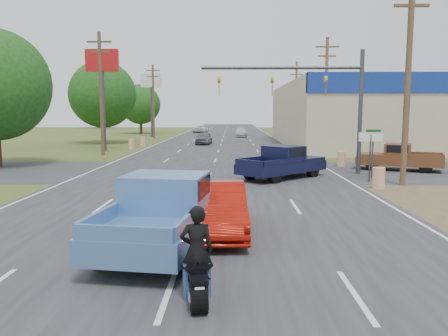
{
  "coord_description": "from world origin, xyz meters",
  "views": [
    {
      "loc": [
        1.23,
        -8.0,
        3.48
      ],
      "look_at": [
        0.92,
        9.3,
        1.3
      ],
      "focal_mm": 35.0,
      "sensor_mm": 36.0,
      "label": 1
    }
  ],
  "objects_px": {
    "navy_pickup": "(284,162)",
    "brown_pickup": "(397,157)",
    "distant_car_grey": "(204,138)",
    "rider": "(197,256)",
    "blue_pickup": "(167,210)",
    "motorcycle": "(197,279)",
    "distant_car_silver": "(241,132)",
    "distant_car_white": "(201,129)",
    "red_convertible": "(219,209)"
  },
  "relations": [
    {
      "from": "distant_car_grey",
      "to": "rider",
      "type": "bearing_deg",
      "value": -83.58
    },
    {
      "from": "rider",
      "to": "distant_car_white",
      "type": "height_order",
      "value": "rider"
    },
    {
      "from": "navy_pickup",
      "to": "motorcycle",
      "type": "bearing_deg",
      "value": -56.42
    },
    {
      "from": "blue_pickup",
      "to": "red_convertible",
      "type": "bearing_deg",
      "value": 50.3
    },
    {
      "from": "navy_pickup",
      "to": "distant_car_grey",
      "type": "xyz_separation_m",
      "value": [
        -5.91,
        25.37,
        -0.19
      ]
    },
    {
      "from": "distant_car_silver",
      "to": "distant_car_white",
      "type": "bearing_deg",
      "value": 116.54
    },
    {
      "from": "distant_car_silver",
      "to": "brown_pickup",
      "type": "bearing_deg",
      "value": -77.32
    },
    {
      "from": "blue_pickup",
      "to": "distant_car_white",
      "type": "height_order",
      "value": "blue_pickup"
    },
    {
      "from": "red_convertible",
      "to": "brown_pickup",
      "type": "bearing_deg",
      "value": 51.19
    },
    {
      "from": "brown_pickup",
      "to": "distant_car_silver",
      "type": "xyz_separation_m",
      "value": [
        -8.73,
        37.49,
        -0.17
      ]
    },
    {
      "from": "distant_car_white",
      "to": "brown_pickup",
      "type": "bearing_deg",
      "value": 113.12
    },
    {
      "from": "rider",
      "to": "distant_car_white",
      "type": "bearing_deg",
      "value": -94.32
    },
    {
      "from": "distant_car_silver",
      "to": "red_convertible",
      "type": "bearing_deg",
      "value": -92.35
    },
    {
      "from": "distant_car_white",
      "to": "distant_car_grey",
      "type": "bearing_deg",
      "value": 100.86
    },
    {
      "from": "navy_pickup",
      "to": "distant_car_silver",
      "type": "height_order",
      "value": "navy_pickup"
    },
    {
      "from": "distant_car_white",
      "to": "distant_car_silver",
      "type": "bearing_deg",
      "value": 123.06
    },
    {
      "from": "red_convertible",
      "to": "brown_pickup",
      "type": "distance_m",
      "value": 17.7
    },
    {
      "from": "red_convertible",
      "to": "distant_car_white",
      "type": "bearing_deg",
      "value": 91.97
    },
    {
      "from": "brown_pickup",
      "to": "distant_car_silver",
      "type": "distance_m",
      "value": 38.5
    },
    {
      "from": "rider",
      "to": "blue_pickup",
      "type": "xyz_separation_m",
      "value": [
        -1.06,
        3.4,
        0.11
      ]
    },
    {
      "from": "rider",
      "to": "distant_car_grey",
      "type": "distance_m",
      "value": 40.95
    },
    {
      "from": "rider",
      "to": "distant_car_grey",
      "type": "xyz_separation_m",
      "value": [
        -2.47,
        40.88,
        -0.17
      ]
    },
    {
      "from": "distant_car_grey",
      "to": "blue_pickup",
      "type": "bearing_deg",
      "value": -84.89
    },
    {
      "from": "blue_pickup",
      "to": "distant_car_white",
      "type": "bearing_deg",
      "value": 101.39
    },
    {
      "from": "red_convertible",
      "to": "navy_pickup",
      "type": "bearing_deg",
      "value": 71.24
    },
    {
      "from": "blue_pickup",
      "to": "distant_car_silver",
      "type": "xyz_separation_m",
      "value": [
        3.07,
        52.97,
        -0.31
      ]
    },
    {
      "from": "distant_car_grey",
      "to": "distant_car_silver",
      "type": "bearing_deg",
      "value": 76.83
    },
    {
      "from": "distant_car_silver",
      "to": "navy_pickup",
      "type": "bearing_deg",
      "value": -88.42
    },
    {
      "from": "rider",
      "to": "distant_car_grey",
      "type": "height_order",
      "value": "rider"
    },
    {
      "from": "rider",
      "to": "distant_car_silver",
      "type": "distance_m",
      "value": 56.4
    },
    {
      "from": "blue_pickup",
      "to": "motorcycle",
      "type": "bearing_deg",
      "value": -64.59
    },
    {
      "from": "distant_car_silver",
      "to": "motorcycle",
      "type": "bearing_deg",
      "value": -92.45
    },
    {
      "from": "red_convertible",
      "to": "motorcycle",
      "type": "bearing_deg",
      "value": -95.73
    },
    {
      "from": "red_convertible",
      "to": "blue_pickup",
      "type": "relative_size",
      "value": 0.73
    },
    {
      "from": "motorcycle",
      "to": "brown_pickup",
      "type": "xyz_separation_m",
      "value": [
        10.73,
        18.91,
        0.39
      ]
    },
    {
      "from": "red_convertible",
      "to": "motorcycle",
      "type": "height_order",
      "value": "red_convertible"
    },
    {
      "from": "red_convertible",
      "to": "blue_pickup",
      "type": "distance_m",
      "value": 1.81
    },
    {
      "from": "motorcycle",
      "to": "navy_pickup",
      "type": "relative_size",
      "value": 0.37
    },
    {
      "from": "blue_pickup",
      "to": "brown_pickup",
      "type": "bearing_deg",
      "value": 60.77
    },
    {
      "from": "rider",
      "to": "navy_pickup",
      "type": "height_order",
      "value": "navy_pickup"
    },
    {
      "from": "red_convertible",
      "to": "rider",
      "type": "bearing_deg",
      "value": -95.82
    },
    {
      "from": "blue_pickup",
      "to": "rider",
      "type": "bearing_deg",
      "value": -64.5
    },
    {
      "from": "navy_pickup",
      "to": "distant_car_silver",
      "type": "bearing_deg",
      "value": 138.03
    },
    {
      "from": "blue_pickup",
      "to": "brown_pickup",
      "type": "relative_size",
      "value": 1.14
    },
    {
      "from": "navy_pickup",
      "to": "brown_pickup",
      "type": "height_order",
      "value": "navy_pickup"
    },
    {
      "from": "navy_pickup",
      "to": "distant_car_white",
      "type": "bearing_deg",
      "value": 144.72
    },
    {
      "from": "motorcycle",
      "to": "blue_pickup",
      "type": "bearing_deg",
      "value": 98.99
    },
    {
      "from": "red_convertible",
      "to": "blue_pickup",
      "type": "bearing_deg",
      "value": -140.34
    },
    {
      "from": "blue_pickup",
      "to": "brown_pickup",
      "type": "distance_m",
      "value": 19.46
    },
    {
      "from": "red_convertible",
      "to": "rider",
      "type": "xyz_separation_m",
      "value": [
        -0.26,
        -4.6,
        0.13
      ]
    }
  ]
}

